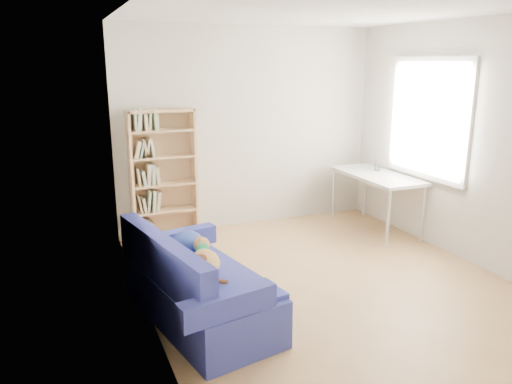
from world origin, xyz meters
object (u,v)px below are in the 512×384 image
(sofa, at_px, (196,287))
(bookshelf, at_px, (164,180))
(pen_cup, at_px, (377,167))
(desk, at_px, (377,179))

(sofa, relative_size, bookshelf, 1.08)
(sofa, distance_m, bookshelf, 2.21)
(sofa, distance_m, pen_cup, 3.37)
(desk, distance_m, pen_cup, 0.24)
(pen_cup, bearing_deg, bookshelf, 168.26)
(bookshelf, distance_m, pen_cup, 2.79)
(desk, relative_size, pen_cup, 9.26)
(sofa, distance_m, desk, 3.17)
(bookshelf, relative_size, desk, 1.20)
(sofa, height_order, bookshelf, bookshelf)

